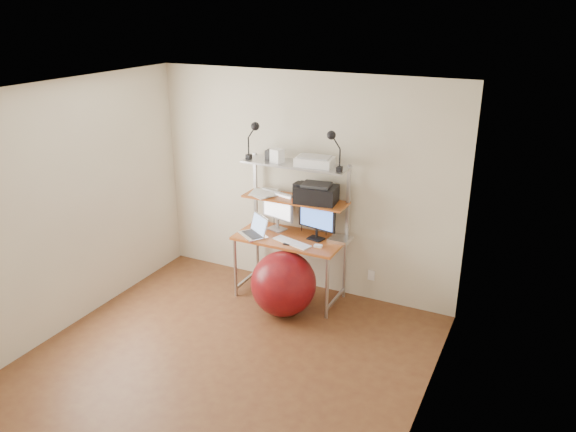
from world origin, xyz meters
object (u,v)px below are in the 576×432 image
object	(u,v)px
printer	(316,193)
monitor_black	(317,219)
exercise_ball	(283,284)
monitor_silver	(278,208)
laptop	(256,231)

from	to	relation	value
printer	monitor_black	bearing A→B (deg)	-60.29
printer	exercise_ball	size ratio (longest dim) A/B	0.67
monitor_black	exercise_ball	bearing A→B (deg)	-101.90
monitor_silver	printer	bearing A→B (deg)	12.13
monitor_silver	laptop	distance (m)	0.37
monitor_silver	printer	size ratio (longest dim) A/B	1.02
monitor_silver	laptop	bearing A→B (deg)	-102.26
laptop	printer	distance (m)	0.81
monitor_silver	monitor_black	world-z (taller)	monitor_silver
laptop	printer	bearing A→B (deg)	54.76
printer	exercise_ball	bearing A→B (deg)	-115.27
laptop	printer	size ratio (longest dim) A/B	0.87
monitor_black	exercise_ball	xyz separation A→B (m)	(-0.19, -0.45, -0.62)
exercise_ball	laptop	bearing A→B (deg)	152.20
monitor_silver	printer	world-z (taller)	printer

